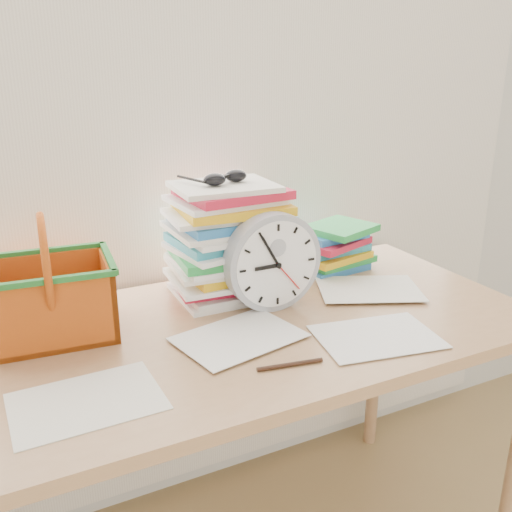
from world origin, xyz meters
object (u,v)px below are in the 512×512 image
desk (246,352)px  basket (48,278)px  paper_stack (228,241)px  clock (272,262)px  book_stack (334,247)px

desk → basket: bearing=160.3°
desk → paper_stack: paper_stack is taller
clock → basket: (-0.51, 0.09, 0.02)m
book_stack → basket: basket is taller
clock → basket: bearing=169.9°
paper_stack → clock: size_ratio=1.23×
paper_stack → clock: 0.15m
desk → clock: size_ratio=5.62×
book_stack → desk: bearing=-150.4°
clock → book_stack: bearing=29.7°
paper_stack → basket: size_ratio=1.09×
desk → book_stack: (0.40, 0.23, 0.14)m
desk → book_stack: bearing=29.6°
desk → basket: 0.49m
book_stack → basket: 0.82m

